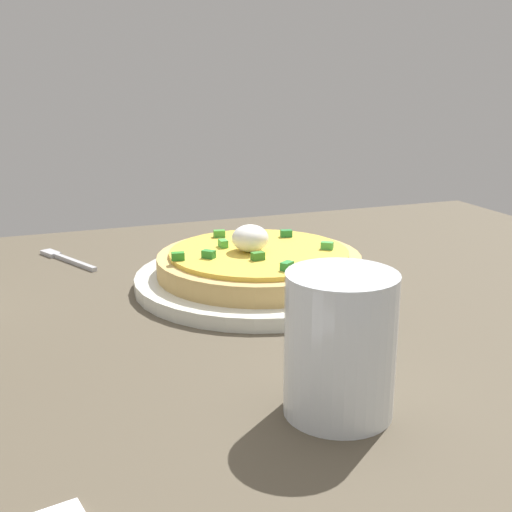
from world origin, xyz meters
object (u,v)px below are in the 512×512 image
object	(u,v)px
pizza	(256,262)
fork	(64,258)
cup_near	(340,351)
plate	(256,280)

from	to	relation	value
pizza	fork	bearing A→B (deg)	-43.79
cup_near	fork	size ratio (longest dim) A/B	0.92
pizza	cup_near	bearing A→B (deg)	81.40
plate	fork	xyz separation A→B (cm)	(18.42, -17.63, -0.46)
pizza	cup_near	world-z (taller)	cup_near
fork	plate	bearing A→B (deg)	-159.25
cup_near	fork	distance (cm)	46.90
fork	cup_near	bearing A→B (deg)	172.37
pizza	cup_near	size ratio (longest dim) A/B	2.20
cup_near	pizza	bearing A→B (deg)	-98.60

